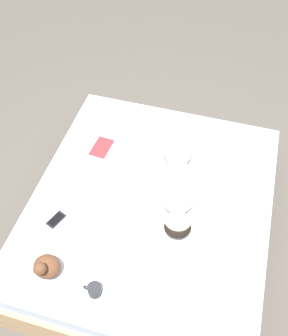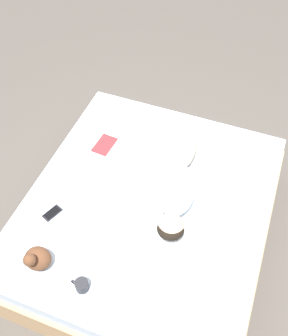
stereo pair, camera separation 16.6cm
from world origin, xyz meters
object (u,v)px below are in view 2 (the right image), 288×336
person (177,176)px  coffee_mug (82,285)px  open_magazine (116,149)px  cell_phone (52,213)px

person → coffee_mug: size_ratio=9.85×
person → open_magazine: bearing=-28.0°
person → coffee_mug: 1.05m
open_magazine → coffee_mug: size_ratio=3.83×
open_magazine → person: bearing=169.5°
person → coffee_mug: (0.30, 1.01, -0.05)m
person → cell_phone: bearing=24.6°
person → cell_phone: size_ratio=7.66×
person → cell_phone: (0.76, 0.58, -0.08)m
person → open_magazine: size_ratio=2.57×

